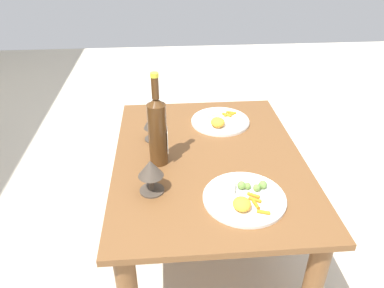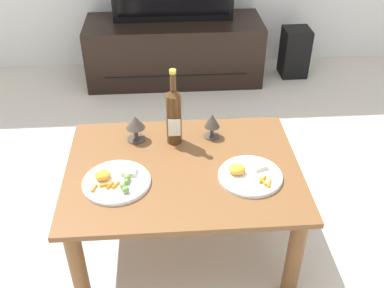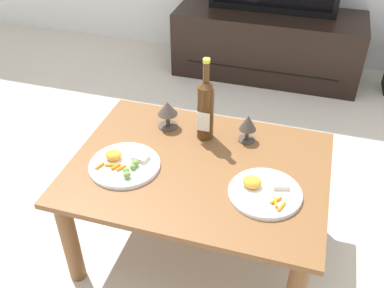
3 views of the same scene
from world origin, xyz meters
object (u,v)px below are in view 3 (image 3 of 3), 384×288
at_px(dining_table, 198,182).
at_px(goblet_left, 167,110).
at_px(dinner_plate_right, 264,191).
at_px(tv_stand, 267,44).
at_px(wine_bottle, 206,107).
at_px(dinner_plate_left, 124,164).
at_px(goblet_right, 248,124).

relative_size(dining_table, goblet_left, 7.97).
bearing_deg(dinner_plate_right, tv_stand, 97.75).
bearing_deg(dining_table, tv_stand, 89.21).
bearing_deg(wine_bottle, dining_table, -81.79).
relative_size(tv_stand, wine_bottle, 3.63).
height_order(dining_table, tv_stand, tv_stand).
xyz_separation_m(dinner_plate_left, dinner_plate_right, (0.57, 0.00, -0.00)).
distance_m(goblet_right, dinner_plate_left, 0.55).
distance_m(dinner_plate_left, dinner_plate_right, 0.57).
height_order(wine_bottle, dinner_plate_right, wine_bottle).
relative_size(goblet_right, dinner_plate_right, 0.46).
height_order(tv_stand, goblet_left, goblet_left).
relative_size(dining_table, goblet_right, 8.15).
height_order(wine_bottle, goblet_left, wine_bottle).
xyz_separation_m(dining_table, tv_stand, (0.02, 1.80, -0.15)).
bearing_deg(dinner_plate_right, wine_bottle, 136.98).
bearing_deg(wine_bottle, tv_stand, 88.06).
bearing_deg(goblet_left, wine_bottle, -8.33).
distance_m(tv_stand, wine_bottle, 1.65).
xyz_separation_m(tv_stand, wine_bottle, (-0.05, -1.60, 0.39)).
bearing_deg(goblet_right, dining_table, -123.63).
distance_m(goblet_left, dinner_plate_right, 0.59).
relative_size(dining_table, dinner_plate_left, 3.59).
bearing_deg(dinner_plate_left, wine_bottle, 48.60).
height_order(dining_table, dinner_plate_left, dinner_plate_left).
bearing_deg(goblet_right, goblet_left, -180.00).
bearing_deg(wine_bottle, dinner_plate_left, -131.40).
bearing_deg(goblet_right, dinner_plate_left, -144.04).
relative_size(wine_bottle, dinner_plate_left, 1.30).
distance_m(goblet_left, goblet_right, 0.36).
xyz_separation_m(dining_table, dinner_plate_left, (-0.29, -0.09, 0.10)).
distance_m(wine_bottle, dinner_plate_left, 0.41).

